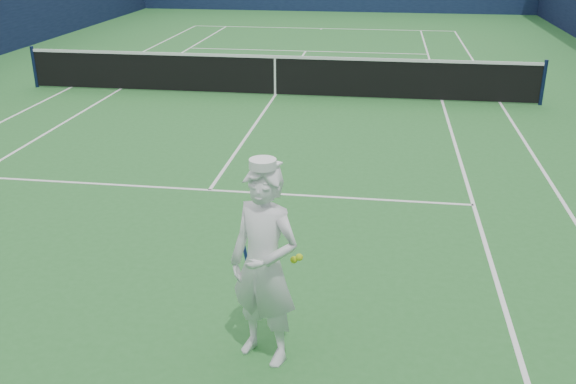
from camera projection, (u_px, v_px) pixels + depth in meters
The scene contains 5 objects.
ground at pixel (275, 96), 16.12m from camera, with size 80.00×80.00×0.00m, color #286B2C.
court_markings at pixel (275, 95), 16.12m from camera, with size 11.03×23.83×0.01m.
windscreen_fence at pixel (275, 14), 15.36m from camera, with size 20.12×36.12×4.00m.
tennis_net at pixel (275, 74), 15.91m from camera, with size 12.88×0.09×1.07m.
tennis_player at pixel (264, 266), 5.92m from camera, with size 0.85×0.77×2.04m.
Camera 1 is at (2.63, -15.62, 3.87)m, focal length 40.00 mm.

